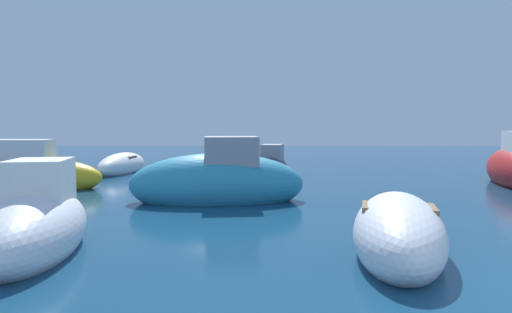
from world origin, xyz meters
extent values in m
ellipsoid|color=white|center=(-10.39, 15.12, 0.31)|extent=(1.62, 4.22, 1.11)
cube|color=brown|center=(-10.39, 15.12, 0.68)|extent=(1.06, 0.91, 0.08)
ellipsoid|color=teal|center=(-5.55, 7.82, 0.46)|extent=(4.85, 2.37, 1.69)
cube|color=gray|center=(-5.18, 7.86, 1.36)|extent=(1.54, 1.46, 0.78)
ellipsoid|color=white|center=(-2.21, 2.86, 0.34)|extent=(2.16, 3.76, 1.25)
cube|color=brown|center=(-2.21, 2.86, 0.76)|extent=(1.24, 0.94, 0.08)
ellipsoid|color=#3F3F47|center=(-3.99, 12.56, 0.31)|extent=(1.87, 3.49, 1.12)
cube|color=gray|center=(-3.94, 12.82, 0.98)|extent=(0.92, 1.16, 0.68)
ellipsoid|color=white|center=(-8.00, 2.98, 0.34)|extent=(2.04, 3.78, 1.25)
cube|color=white|center=(-8.06, 3.26, 1.10)|extent=(1.10, 1.28, 0.77)
ellipsoid|color=gold|center=(-11.75, 10.10, 0.36)|extent=(4.54, 1.63, 1.31)
cube|color=white|center=(-12.11, 10.08, 1.17)|extent=(2.00, 1.00, 0.84)
camera|label=1|loc=(-4.37, -4.10, 2.05)|focal=31.36mm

